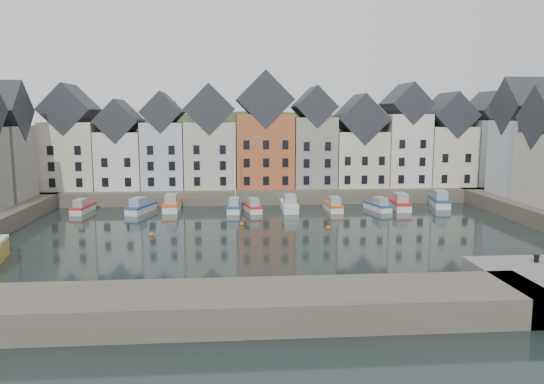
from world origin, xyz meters
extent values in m
plane|color=black|center=(0.00, 0.00, 0.00)|extent=(260.00, 260.00, 0.00)
cube|color=#544B40|center=(0.00, 30.00, 1.00)|extent=(90.00, 16.00, 2.00)
cube|color=#544B40|center=(-10.00, -22.00, 1.00)|extent=(50.00, 6.00, 2.00)
ellipsoid|color=#1E2F17|center=(0.00, 56.00, -18.00)|extent=(153.60, 70.40, 64.00)
sphere|color=black|center=(-13.94, 50.93, 8.70)|extent=(5.77, 5.77, 5.77)
sphere|color=black|center=(24.86, 60.75, 8.12)|extent=(5.27, 5.27, 5.27)
sphere|color=black|center=(31.82, 54.20, 7.88)|extent=(5.07, 5.07, 5.07)
sphere|color=black|center=(14.28, 55.19, 7.82)|extent=(5.01, 5.01, 5.01)
sphere|color=black|center=(-37.67, 56.61, 6.57)|extent=(3.94, 3.94, 3.94)
sphere|color=black|center=(28.33, 60.25, 8.05)|extent=(5.21, 5.21, 5.21)
sphere|color=black|center=(1.99, 58.64, 8.32)|extent=(5.45, 5.45, 5.45)
sphere|color=black|center=(37.80, 48.31, 7.21)|extent=(4.49, 4.49, 4.49)
cube|color=beige|center=(-29.17, 28.00, 7.04)|extent=(7.67, 8.00, 10.07)
cube|color=black|center=(-29.17, 28.00, 13.97)|extent=(7.67, 8.16, 7.67)
cube|color=silver|center=(-21.90, 28.00, 6.30)|extent=(6.56, 8.00, 8.61)
cube|color=black|center=(-21.90, 28.00, 12.23)|extent=(6.56, 8.16, 6.56)
cube|color=silver|center=(-15.37, 28.00, 7.01)|extent=(6.20, 8.00, 10.02)
cube|color=black|center=(-15.37, 28.00, 13.55)|extent=(6.20, 8.16, 6.20)
cube|color=beige|center=(-8.27, 28.00, 7.04)|extent=(7.70, 8.00, 10.08)
cube|color=black|center=(-8.27, 28.00, 13.98)|extent=(7.70, 8.16, 7.70)
cube|color=#B15932|center=(0.07, 28.00, 7.64)|extent=(8.69, 8.00, 11.28)
cube|color=black|center=(0.07, 28.00, 15.43)|extent=(8.69, 8.16, 8.69)
cube|color=gray|center=(7.78, 28.00, 7.39)|extent=(6.43, 8.00, 10.78)
cube|color=black|center=(7.78, 28.00, 14.37)|extent=(6.43, 8.16, 6.43)
cube|color=beige|center=(15.08, 28.00, 6.28)|extent=(7.88, 8.00, 8.56)
cube|color=black|center=(15.08, 28.00, 12.51)|extent=(7.88, 8.16, 7.88)
cube|color=silver|center=(22.42, 28.00, 7.64)|extent=(6.50, 8.00, 11.27)
cube|color=black|center=(22.42, 28.00, 14.88)|extent=(6.50, 8.16, 6.50)
cube|color=beige|center=(29.43, 28.00, 6.66)|extent=(7.23, 8.00, 9.32)
cube|color=black|center=(29.43, 28.00, 13.11)|extent=(7.23, 8.16, 7.23)
cube|color=silver|center=(36.28, 28.00, 7.16)|extent=(6.18, 8.00, 10.32)
cube|color=black|center=(36.28, 28.00, 13.85)|extent=(6.18, 8.16, 6.18)
cube|color=silver|center=(36.00, 16.26, 7.19)|extent=(7.47, 8.00, 10.38)
cube|color=black|center=(36.00, 16.26, 14.36)|extent=(7.62, 8.00, 8.00)
sphere|color=#D75419|center=(-4.00, 8.00, 0.15)|extent=(0.50, 0.50, 0.50)
sphere|color=#D75419|center=(6.00, 5.00, 0.15)|extent=(0.50, 0.50, 0.50)
sphere|color=#D75419|center=(-14.00, 3.00, 0.15)|extent=(0.50, 0.50, 0.50)
cube|color=silver|center=(-25.35, 18.29, 0.32)|extent=(2.24, 5.63, 1.01)
cube|color=red|center=(-25.35, 18.29, 0.87)|extent=(2.35, 5.75, 0.23)
cube|color=#909597|center=(-25.44, 17.47, 1.42)|extent=(1.52, 2.32, 1.10)
cube|color=silver|center=(-17.44, 17.63, 0.35)|extent=(3.52, 6.29, 1.10)
cube|color=#1F498E|center=(-17.44, 17.63, 0.95)|extent=(3.65, 6.43, 0.25)
cube|color=#909597|center=(-17.71, 16.77, 1.56)|extent=(2.06, 2.72, 1.20)
cube|color=silver|center=(-13.40, 19.24, 0.39)|extent=(2.06, 6.64, 1.21)
cube|color=#D75419|center=(-13.40, 19.24, 1.05)|extent=(2.17, 6.77, 0.28)
cube|color=#909597|center=(-13.41, 18.25, 1.71)|extent=(1.57, 2.66, 1.32)
cube|color=silver|center=(-4.66, 17.43, 0.33)|extent=(2.32, 5.81, 1.04)
cube|color=#1F498E|center=(-4.66, 17.43, 0.90)|extent=(2.42, 5.93, 0.24)
cube|color=#909597|center=(-4.76, 16.58, 1.46)|extent=(1.56, 2.40, 1.13)
cylinder|color=silver|center=(-4.60, 17.99, 5.66)|extent=(0.13, 0.13, 10.37)
cube|color=silver|center=(-2.34, 17.30, 0.32)|extent=(2.59, 5.61, 0.99)
cube|color=red|center=(-2.34, 17.30, 0.86)|extent=(2.69, 5.74, 0.23)
cube|color=#909597|center=(-2.19, 16.50, 1.40)|extent=(1.64, 2.36, 1.08)
cube|color=silver|center=(2.81, 17.47, 0.39)|extent=(2.04, 6.63, 1.21)
cube|color=silver|center=(2.81, 17.47, 1.05)|extent=(2.15, 6.76, 0.28)
cube|color=#909597|center=(2.80, 16.48, 1.71)|extent=(1.56, 2.66, 1.32)
cube|color=silver|center=(8.92, 17.06, 0.33)|extent=(1.82, 5.73, 1.05)
cube|color=#D75419|center=(8.92, 17.06, 0.90)|extent=(1.92, 5.85, 0.24)
cube|color=#909597|center=(8.94, 16.21, 1.47)|extent=(1.37, 2.31, 1.14)
cube|color=silver|center=(15.12, 16.67, 0.32)|extent=(2.74, 5.65, 1.00)
cube|color=#1F498E|center=(15.12, 16.67, 0.86)|extent=(2.85, 5.78, 0.23)
cube|color=#909597|center=(15.29, 15.88, 1.40)|extent=(1.70, 2.39, 1.09)
cube|color=silver|center=(18.48, 17.60, 0.39)|extent=(2.54, 6.79, 1.22)
cube|color=red|center=(18.48, 17.60, 1.05)|extent=(2.66, 6.93, 0.28)
cube|color=#909597|center=(18.39, 16.61, 1.72)|extent=(1.77, 2.78, 1.33)
cube|color=silver|center=(25.02, 19.38, 0.39)|extent=(3.24, 7.00, 1.24)
cube|color=#1F498E|center=(25.02, 19.38, 1.07)|extent=(3.38, 7.15, 0.28)
cube|color=#909597|center=(24.84, 18.39, 1.74)|extent=(2.05, 2.94, 1.35)
cylinder|color=black|center=(17.95, -17.07, 2.25)|extent=(0.36, 0.36, 0.50)
cylinder|color=black|center=(17.95, -17.07, 2.52)|extent=(0.48, 0.48, 0.08)
camera|label=1|loc=(-5.37, -54.62, 13.15)|focal=35.00mm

